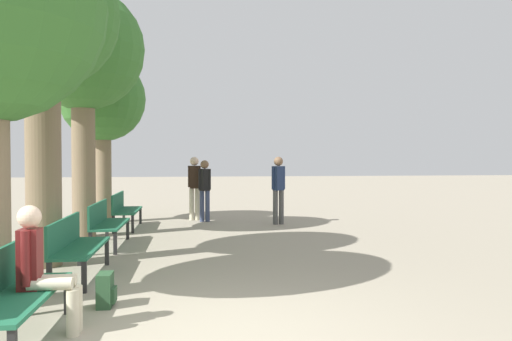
# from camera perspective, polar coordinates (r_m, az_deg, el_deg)

# --- Properties ---
(ground_plane) EXTENTS (80.00, 80.00, 0.00)m
(ground_plane) POSITION_cam_1_polar(r_m,az_deg,el_deg) (5.04, -6.50, -18.54)
(ground_plane) COLOR gray
(bench_row_0) EXTENTS (0.51, 1.76, 0.86)m
(bench_row_0) POSITION_cam_1_polar(r_m,az_deg,el_deg) (5.26, -26.34, -12.08)
(bench_row_0) COLOR #1E6042
(bench_row_0) RESTS_ON ground_plane
(bench_row_1) EXTENTS (0.51, 1.76, 0.86)m
(bench_row_1) POSITION_cam_1_polar(r_m,az_deg,el_deg) (7.64, -20.04, -7.79)
(bench_row_1) COLOR #1E6042
(bench_row_1) RESTS_ON ground_plane
(bench_row_2) EXTENTS (0.51, 1.76, 0.86)m
(bench_row_2) POSITION_cam_1_polar(r_m,az_deg,el_deg) (10.08, -16.82, -5.52)
(bench_row_2) COLOR #1E6042
(bench_row_2) RESTS_ON ground_plane
(bench_row_3) EXTENTS (0.51, 1.76, 0.86)m
(bench_row_3) POSITION_cam_1_polar(r_m,az_deg,el_deg) (12.56, -14.88, -4.12)
(bench_row_3) COLOR #1E6042
(bench_row_3) RESTS_ON ground_plane
(tree_row_1) EXTENTS (2.40, 2.40, 5.20)m
(tree_row_1) POSITION_cam_1_polar(r_m,az_deg,el_deg) (8.84, -23.28, 15.26)
(tree_row_1) COLOR #7A664C
(tree_row_1) RESTS_ON ground_plane
(tree_row_2) EXTENTS (2.63, 2.63, 5.37)m
(tree_row_2) POSITION_cam_1_polar(r_m,az_deg,el_deg) (11.60, -19.20, 12.51)
(tree_row_2) COLOR #7A664C
(tree_row_2) RESTS_ON ground_plane
(tree_row_3) EXTENTS (2.21, 2.21, 4.37)m
(tree_row_3) POSITION_cam_1_polar(r_m,az_deg,el_deg) (13.77, -17.11, 7.52)
(tree_row_3) COLOR #7A664C
(tree_row_3) RESTS_ON ground_plane
(person_seated) EXTENTS (0.58, 0.33, 1.27)m
(person_seated) POSITION_cam_1_polar(r_m,az_deg,el_deg) (5.33, -23.24, -9.98)
(person_seated) COLOR beige
(person_seated) RESTS_ON ground_plane
(backpack) EXTENTS (0.20, 0.29, 0.39)m
(backpack) POSITION_cam_1_polar(r_m,az_deg,el_deg) (6.16, -16.79, -12.97)
(backpack) COLOR #284C2D
(backpack) RESTS_ON ground_plane
(pedestrian_near) EXTENTS (0.35, 0.24, 1.74)m
(pedestrian_near) POSITION_cam_1_polar(r_m,az_deg,el_deg) (13.79, -7.05, -1.53)
(pedestrian_near) COLOR beige
(pedestrian_near) RESTS_ON ground_plane
(pedestrian_mid) EXTENTS (0.33, 0.29, 1.65)m
(pedestrian_mid) POSITION_cam_1_polar(r_m,az_deg,el_deg) (13.42, -5.89, -1.83)
(pedestrian_mid) COLOR #384260
(pedestrian_mid) RESTS_ON ground_plane
(pedestrian_far) EXTENTS (0.35, 0.29, 1.74)m
(pedestrian_far) POSITION_cam_1_polar(r_m,az_deg,el_deg) (12.85, 2.57, -1.73)
(pedestrian_far) COLOR #4C4C4C
(pedestrian_far) RESTS_ON ground_plane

